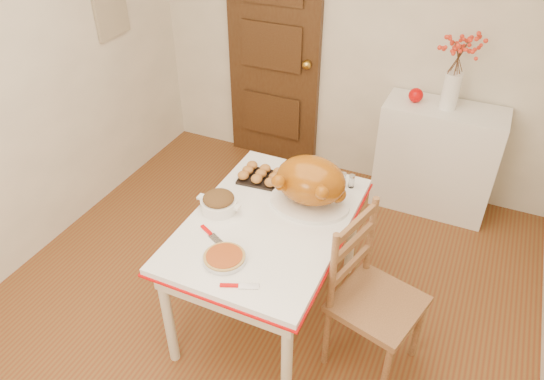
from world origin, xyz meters
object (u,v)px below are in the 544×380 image
at_px(kitchen_table, 269,268).
at_px(turkey_platter, 311,183).
at_px(sideboard, 436,159).
at_px(pumpkin_pie, 224,257).
at_px(chair_oak, 378,301).

bearing_deg(kitchen_table, turkey_platter, 56.16).
distance_m(sideboard, pumpkin_pie, 2.20).
height_order(sideboard, kitchen_table, sideboard).
distance_m(kitchen_table, chair_oak, 0.72).
distance_m(sideboard, turkey_platter, 1.57).
bearing_deg(chair_oak, kitchen_table, 97.82).
height_order(sideboard, pumpkin_pie, sideboard).
distance_m(chair_oak, pumpkin_pie, 0.89).
bearing_deg(chair_oak, pumpkin_pie, 126.92).
relative_size(sideboard, kitchen_table, 0.70).
xyz_separation_m(kitchen_table, turkey_platter, (0.16, 0.24, 0.54)).
bearing_deg(sideboard, turkey_platter, -112.58).
xyz_separation_m(sideboard, turkey_platter, (-0.57, -1.38, 0.48)).
relative_size(turkey_platter, pumpkin_pie, 2.13).
relative_size(chair_oak, pumpkin_pie, 4.42).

